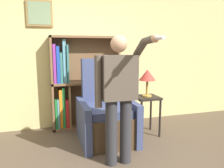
# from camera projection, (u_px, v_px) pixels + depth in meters

# --- Properties ---
(wall_back) EXTENTS (8.00, 0.11, 2.80)m
(wall_back) POSITION_uv_depth(u_px,v_px,m) (79.00, 53.00, 4.14)
(wall_back) COLOR #DBCC84
(wall_back) RESTS_ON ground_plane
(bookcase) EXTENTS (1.27, 0.28, 1.72)m
(bookcase) POSITION_uv_depth(u_px,v_px,m) (77.00, 84.00, 4.06)
(bookcase) COLOR brown
(bookcase) RESTS_ON ground_plane
(armchair) EXTENTS (0.86, 0.94, 1.32)m
(armchair) POSITION_uv_depth(u_px,v_px,m) (106.00, 116.00, 3.57)
(armchair) COLOR #4C3823
(armchair) RESTS_ON ground_plane
(person_standing) EXTENTS (0.58, 0.78, 1.65)m
(person_standing) POSITION_uv_depth(u_px,v_px,m) (119.00, 93.00, 2.72)
(person_standing) COLOR #2D2D33
(person_standing) RESTS_ON ground_plane
(side_table) EXTENTS (0.40, 0.40, 0.68)m
(side_table) POSITION_uv_depth(u_px,v_px,m) (147.00, 104.00, 3.77)
(side_table) COLOR black
(side_table) RESTS_ON ground_plane
(table_lamp) EXTENTS (0.29, 0.29, 0.46)m
(table_lamp) POSITION_uv_depth(u_px,v_px,m) (147.00, 76.00, 3.69)
(table_lamp) COLOR gold
(table_lamp) RESTS_ON side_table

